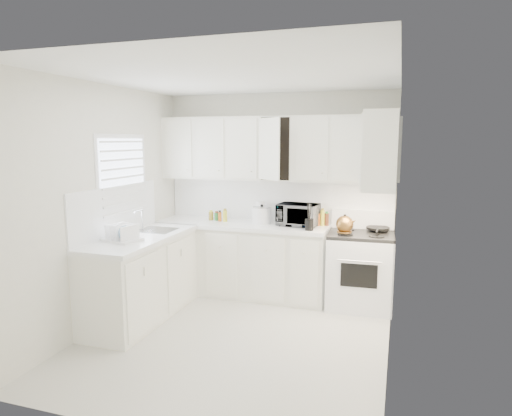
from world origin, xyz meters
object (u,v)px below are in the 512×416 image
at_px(stove, 360,260).
at_px(tea_kettle, 345,223).
at_px(dish_rack, 122,231).
at_px(rice_cooker, 262,214).
at_px(microwave, 298,212).
at_px(utensil_crock, 309,217).

bearing_deg(stove, tea_kettle, -140.88).
height_order(tea_kettle, dish_rack, tea_kettle).
bearing_deg(tea_kettle, rice_cooker, -172.06).
height_order(microwave, dish_rack, microwave).
relative_size(microwave, utensil_crock, 1.50).
distance_m(tea_kettle, microwave, 0.65).
height_order(tea_kettle, microwave, microwave).
xyz_separation_m(microwave, dish_rack, (-1.59, -1.42, -0.06)).
distance_m(stove, microwave, 0.95).
xyz_separation_m(stove, tea_kettle, (-0.18, -0.16, 0.47)).
relative_size(stove, utensil_crock, 3.56).
bearing_deg(microwave, utensil_crock, -47.64).
bearing_deg(dish_rack, stove, 42.11).
xyz_separation_m(stove, dish_rack, (-2.37, -1.35, 0.47)).
height_order(tea_kettle, rice_cooker, rice_cooker).
distance_m(tea_kettle, rice_cooker, 1.10).
bearing_deg(dish_rack, utensil_crock, 45.58).
height_order(tea_kettle, utensil_crock, utensil_crock).
bearing_deg(stove, dish_rack, -152.80).
distance_m(tea_kettle, dish_rack, 2.49).
bearing_deg(dish_rack, microwave, 54.14).
bearing_deg(tea_kettle, utensil_crock, -155.84).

